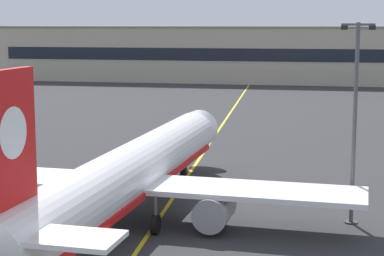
# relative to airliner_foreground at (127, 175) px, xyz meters

# --- Properties ---
(taxiway_centreline) EXTENTS (8.91, 179.81, 0.01)m
(taxiway_centreline) POSITION_rel_airliner_foreground_xyz_m (0.95, 20.35, -3.37)
(taxiway_centreline) COLOR yellow
(taxiway_centreline) RESTS_ON ground
(airliner_foreground) EXTENTS (32.23, 41.52, 11.65)m
(airliner_foreground) POSITION_rel_airliner_foreground_xyz_m (0.00, 0.00, 0.00)
(airliner_foreground) COLOR white
(airliner_foreground) RESTS_ON ground
(apron_lamp_post) EXTENTS (2.24, 0.90, 13.72)m
(apron_lamp_post) POSITION_rel_airliner_foreground_xyz_m (15.14, 2.98, 3.80)
(apron_lamp_post) COLOR #515156
(apron_lamp_post) RESTS_ON ground
(safety_cone_by_nose_gear) EXTENTS (0.44, 0.44, 0.55)m
(safety_cone_by_nose_gear) POSITION_rel_airliner_foreground_xyz_m (0.80, 16.58, -3.11)
(safety_cone_by_nose_gear) COLOR orange
(safety_cone_by_nose_gear) RESTS_ON ground
(terminal_building) EXTENTS (115.76, 12.40, 12.90)m
(terminal_building) POSITION_rel_airliner_foreground_xyz_m (-5.14, 111.98, 3.09)
(terminal_building) COLOR #B2A893
(terminal_building) RESTS_ON ground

